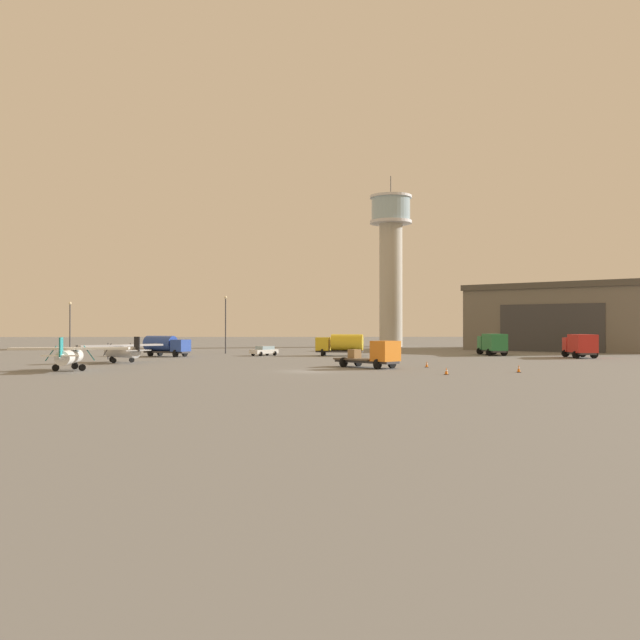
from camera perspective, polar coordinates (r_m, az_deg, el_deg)
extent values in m
plane|color=slate|center=(64.29, -0.90, -4.23)|extent=(400.00, 400.00, 0.00)
cylinder|color=#B2AD9E|center=(141.35, 5.83, 2.86)|extent=(4.65, 4.65, 24.88)
cylinder|color=silver|center=(142.66, 5.82, 7.98)|extent=(8.47, 8.47, 0.60)
cylinder|color=#99B7C6|center=(143.06, 5.82, 9.00)|extent=(7.79, 7.79, 4.56)
cylinder|color=silver|center=(143.50, 5.82, 9.99)|extent=(8.47, 8.47, 0.50)
cylinder|color=#38383D|center=(143.93, 5.82, 10.87)|extent=(0.16, 0.16, 4.00)
cube|color=#6B665B|center=(129.38, 20.17, -0.03)|extent=(38.97, 38.07, 10.33)
cube|color=#4A4740|center=(129.55, 20.16, 2.48)|extent=(39.81, 38.92, 1.00)
cube|color=#38383A|center=(118.19, 18.36, -0.62)|extent=(13.17, 11.15, 7.75)
cylinder|color=white|center=(68.79, -19.85, -2.86)|extent=(2.15, 6.81, 1.33)
cone|color=#38383D|center=(72.34, -19.29, -2.75)|extent=(1.04, 1.07, 0.93)
cube|color=#38383D|center=(72.34, -19.29, -2.75)|extent=(0.11, 0.08, 2.04)
cube|color=white|center=(69.08, -19.79, -2.21)|extent=(10.85, 2.92, 0.21)
cylinder|color=teal|center=(68.79, -18.39, -2.59)|extent=(1.06, 0.22, 1.46)
cylinder|color=teal|center=(69.45, -21.19, -2.56)|extent=(1.06, 0.22, 1.46)
cube|color=#99B7C6|center=(70.04, -19.64, -2.52)|extent=(1.20, 1.30, 0.75)
cone|color=white|center=(65.26, -20.46, -2.90)|extent=(1.18, 1.61, 1.00)
cube|color=teal|center=(65.23, -20.46, -2.14)|extent=(0.27, 1.19, 1.83)
cube|color=white|center=(65.25, -20.46, -2.76)|extent=(3.32, 1.36, 0.11)
cylinder|color=black|center=(71.37, -19.45, -3.57)|extent=(0.66, 0.26, 0.64)
cylinder|color=black|center=(68.41, -18.91, -3.71)|extent=(0.66, 0.26, 0.64)
cylinder|color=black|center=(68.87, -20.85, -3.68)|extent=(0.66, 0.26, 0.64)
cylinder|color=#B7BABF|center=(82.27, -15.92, -2.53)|extent=(5.17, 5.54, 1.26)
cone|color=#38383D|center=(85.30, -16.99, -2.45)|extent=(1.26, 1.27, 0.88)
cube|color=#38383D|center=(85.30, -16.99, -2.45)|extent=(0.12, 0.11, 1.93)
cube|color=#B7BABF|center=(82.51, -16.02, -2.02)|extent=(8.56, 7.91, 0.20)
cylinder|color=black|center=(83.29, -15.03, -2.29)|extent=(0.80, 0.73, 1.38)
cylinder|color=black|center=(81.79, -17.03, -2.32)|extent=(0.80, 0.73, 1.38)
cube|color=#99B7C6|center=(83.33, -16.31, -2.26)|extent=(1.49, 1.50, 0.71)
cone|color=#B7BABF|center=(79.27, -14.78, -2.54)|extent=(1.65, 1.69, 0.94)
cube|color=black|center=(79.24, -14.78, -1.95)|extent=(0.84, 0.91, 1.72)
cube|color=#B7BABF|center=(79.26, -14.78, -2.43)|extent=(2.87, 2.71, 0.10)
cylinder|color=black|center=(84.47, -16.69, -3.11)|extent=(0.56, 0.53, 0.61)
cylinder|color=black|center=(82.65, -15.17, -3.17)|extent=(0.56, 0.53, 0.61)
cylinder|color=black|center=(81.61, -16.55, -3.20)|extent=(0.56, 0.53, 0.61)
cube|color=#38383D|center=(70.02, 3.81, -3.41)|extent=(6.15, 6.58, 0.24)
cube|color=orange|center=(68.26, 5.38, -2.55)|extent=(3.11, 3.07, 2.00)
cube|color=#99B7C6|center=(67.64, 5.98, -2.23)|extent=(1.57, 1.41, 1.00)
cube|color=brown|center=(70.79, 3.13, -3.22)|extent=(4.98, 5.18, 0.16)
cube|color=#997547|center=(71.10, 2.85, -2.78)|extent=(1.41, 1.41, 0.90)
cylinder|color=black|center=(69.17, 5.93, -3.55)|extent=(0.93, 0.87, 1.00)
cylinder|color=black|center=(67.56, 4.74, -3.62)|extent=(0.93, 0.87, 1.00)
cylinder|color=black|center=(72.27, 3.15, -3.42)|extent=(0.93, 0.87, 1.00)
cylinder|color=black|center=(70.73, 1.95, -3.48)|extent=(0.93, 0.87, 1.00)
cube|color=#38383D|center=(97.44, 1.62, -2.59)|extent=(6.76, 3.15, 0.24)
cube|color=gold|center=(97.75, 0.25, -1.97)|extent=(2.25, 2.72, 1.85)
cube|color=#99B7C6|center=(97.88, -0.24, -1.75)|extent=(0.47, 2.03, 0.92)
cylinder|color=gold|center=(97.26, 2.24, -1.85)|extent=(4.75, 3.09, 2.29)
cylinder|color=black|center=(96.71, 0.19, -2.68)|extent=(0.46, 1.03, 1.00)
cylinder|color=black|center=(98.85, 0.39, -2.63)|extent=(0.46, 1.03, 1.00)
cylinder|color=black|center=(96.12, 2.68, -2.69)|extent=(0.46, 1.03, 1.00)
cylinder|color=black|center=(98.27, 2.83, -2.64)|extent=(0.46, 1.03, 1.00)
cube|color=#38383D|center=(97.48, 20.52, -2.56)|extent=(2.33, 6.32, 0.24)
cube|color=red|center=(99.56, 20.09, -1.90)|extent=(2.65, 1.86, 1.89)
cube|color=#99B7C6|center=(100.32, 19.93, -1.68)|extent=(2.19, 0.18, 0.94)
cube|color=red|center=(96.48, 20.72, -1.81)|extent=(2.76, 4.30, 2.34)
cylinder|color=black|center=(99.17, 19.47, -2.59)|extent=(1.01, 0.32, 1.00)
cylinder|color=black|center=(99.93, 20.73, -2.57)|extent=(1.01, 0.32, 1.00)
cylinder|color=black|center=(95.34, 20.24, -2.68)|extent=(1.01, 0.32, 1.00)
cylinder|color=black|center=(96.13, 21.55, -2.66)|extent=(1.01, 0.32, 1.00)
cube|color=#38383D|center=(97.47, -12.46, -2.58)|extent=(6.68, 4.73, 0.24)
cube|color=#2847A8|center=(95.94, -11.35, -2.06)|extent=(2.69, 2.83, 1.60)
cube|color=#99B7C6|center=(95.39, -10.94, -1.88)|extent=(0.97, 1.68, 0.80)
cylinder|color=#2847A8|center=(98.12, -12.94, -1.88)|extent=(4.94, 3.99, 2.09)
cylinder|color=black|center=(96.79, -11.02, -2.66)|extent=(0.72, 1.01, 1.00)
cylinder|color=black|center=(95.24, -11.75, -2.70)|extent=(0.72, 1.01, 1.00)
cylinder|color=black|center=(99.51, -12.98, -2.60)|extent=(0.72, 1.01, 1.00)
cylinder|color=black|center=(98.00, -13.73, -2.63)|extent=(0.72, 1.01, 1.00)
cube|color=#38383D|center=(102.47, 13.93, -2.47)|extent=(2.03, 7.19, 0.24)
cube|color=#287A42|center=(104.90, 13.51, -1.83)|extent=(2.37, 2.06, 1.93)
cube|color=#99B7C6|center=(105.80, 13.37, -1.61)|extent=(1.97, 0.13, 0.96)
cube|color=#287A42|center=(101.34, 14.11, -1.77)|extent=(2.44, 4.90, 2.32)
cylinder|color=black|center=(104.58, 12.98, -2.50)|extent=(1.01, 0.30, 1.00)
cylinder|color=black|center=(105.17, 14.07, -2.48)|extent=(1.01, 0.30, 1.00)
cylinder|color=black|center=(100.12, 13.71, -2.59)|extent=(1.01, 0.30, 1.00)
cylinder|color=black|center=(100.74, 14.85, -2.57)|extent=(1.01, 0.30, 1.00)
cube|color=white|center=(98.07, -4.62, -2.59)|extent=(4.05, 4.07, 0.55)
cube|color=#99B7C6|center=(98.19, -4.53, -2.28)|extent=(2.69, 2.69, 0.50)
cylinder|color=black|center=(96.60, -4.88, -2.78)|extent=(0.58, 0.58, 0.64)
cylinder|color=black|center=(97.78, -5.51, -2.75)|extent=(0.58, 0.58, 0.64)
cylinder|color=black|center=(98.40, -3.74, -2.74)|extent=(0.58, 0.58, 0.64)
cylinder|color=black|center=(99.56, -4.36, -2.71)|extent=(0.58, 0.58, 0.64)
cylinder|color=#38383D|center=(106.18, -7.75, -0.51)|extent=(0.18, 0.18, 8.30)
sphere|color=#F9E5B2|center=(106.27, -7.74, 1.85)|extent=(0.44, 0.44, 0.44)
cylinder|color=#38383D|center=(113.37, -19.81, -0.69)|extent=(0.18, 0.18, 7.45)
sphere|color=#F9E5B2|center=(113.42, -19.81, 1.30)|extent=(0.44, 0.44, 0.44)
cube|color=black|center=(71.36, 8.75, -3.84)|extent=(0.36, 0.36, 0.04)
cone|color=orange|center=(71.34, 8.75, -3.60)|extent=(0.30, 0.30, 0.56)
cylinder|color=white|center=(71.34, 8.75, -3.58)|extent=(0.21, 0.21, 0.08)
cube|color=black|center=(60.87, 10.32, -4.42)|extent=(0.36, 0.36, 0.04)
cone|color=orange|center=(60.85, 10.32, -4.12)|extent=(0.30, 0.30, 0.59)
cylinder|color=white|center=(60.85, 10.32, -4.09)|extent=(0.21, 0.21, 0.08)
cube|color=black|center=(65.28, 15.98, -4.14)|extent=(0.36, 0.36, 0.04)
cone|color=orange|center=(65.26, 15.98, -3.84)|extent=(0.30, 0.30, 0.65)
cylinder|color=white|center=(65.26, 15.98, -3.81)|extent=(0.21, 0.21, 0.08)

